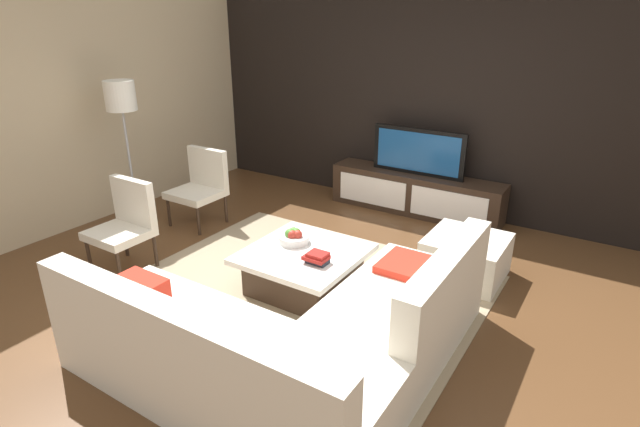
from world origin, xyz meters
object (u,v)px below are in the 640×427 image
television (418,152)px  fruit_bowl (294,237)px  sectional_couch (294,339)px  accent_chair_far (201,183)px  media_console (415,193)px  accent_chair_near (126,220)px  floor_lamp (121,105)px  coffee_table (304,269)px  book_stack (317,258)px  ottoman (465,257)px

television → fruit_bowl: (-0.28, -2.20, -0.34)m
sectional_couch → accent_chair_far: accent_chair_far is taller
media_console → accent_chair_far: (-2.01, -1.63, 0.24)m
accent_chair_near → accent_chair_far: (-0.21, 1.21, -0.00)m
accent_chair_near → floor_lamp: size_ratio=0.52×
media_console → floor_lamp: bearing=-140.8°
television → coffee_table: 2.37m
coffee_table → book_stack: book_stack is taller
coffee_table → media_console: bearing=87.5°
media_console → accent_chair_near: size_ratio=2.46×
ottoman → fruit_bowl: fruit_bowl is taller
fruit_bowl → ottoman: bearing=34.6°
accent_chair_near → book_stack: bearing=16.9°
fruit_bowl → accent_chair_far: (-1.73, 0.56, 0.05)m
accent_chair_near → accent_chair_far: bearing=104.3°
floor_lamp → fruit_bowl: floor_lamp is taller
television → book_stack: 2.45m
media_console → sectional_couch: bearing=-81.4°
television → fruit_bowl: television is taller
fruit_bowl → book_stack: 0.46m
media_console → fruit_bowl: bearing=-97.3°
ottoman → accent_chair_far: (-3.05, -0.35, 0.29)m
fruit_bowl → floor_lamp: bearing=178.1°
television → book_stack: (0.12, -2.42, -0.35)m
media_console → accent_chair_far: 2.60m
book_stack → fruit_bowl: bearing=150.6°
media_console → fruit_bowl: 2.22m
coffee_table → fruit_bowl: bearing=151.1°
ottoman → fruit_bowl: size_ratio=2.50×
television → sectional_couch: television is taller
floor_lamp → ottoman: size_ratio=2.38×
sectional_couch → coffee_table: size_ratio=2.31×
media_console → sectional_couch: size_ratio=0.93×
coffee_table → sectional_couch: bearing=-59.0°
accent_chair_near → floor_lamp: (-0.81, 0.72, 0.91)m
media_console → floor_lamp: (-2.60, -2.12, 1.15)m
ottoman → book_stack: book_stack is taller
ottoman → accent_chair_far: bearing=-173.5°
coffee_table → accent_chair_near: (-1.69, -0.55, 0.29)m
media_console → accent_chair_near: 3.37m
media_console → television: size_ratio=1.86×
ottoman → fruit_bowl: 1.63m
media_console → book_stack: (0.12, -2.42, 0.18)m
sectional_couch → accent_chair_near: size_ratio=2.66×
media_console → ottoman: media_console is taller
accent_chair_near → accent_chair_far: 1.23m
television → accent_chair_near: 3.37m
coffee_table → ottoman: (1.14, 1.01, -0.00)m
media_console → coffee_table: (-0.10, -2.30, -0.05)m
sectional_couch → ottoman: bearing=74.7°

